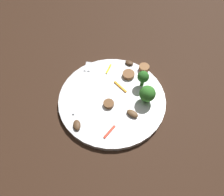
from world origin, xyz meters
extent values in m
plane|color=black|center=(0.00, 0.00, 0.00)|extent=(1.40, 1.40, 0.00)
cylinder|color=white|center=(0.00, 0.00, 0.01)|extent=(0.28, 0.28, 0.01)
cube|color=silver|center=(0.03, 0.08, 0.02)|extent=(0.14, 0.04, 0.00)
cube|color=silver|center=(0.12, 0.06, 0.02)|extent=(0.04, 0.03, 0.00)
cylinder|color=#347525|center=(-0.02, -0.09, 0.02)|extent=(0.01, 0.01, 0.02)
sphere|color=#2D6B23|center=(-0.02, -0.09, 0.04)|extent=(0.04, 0.04, 0.04)
cylinder|color=#296420|center=(0.04, -0.09, 0.03)|extent=(0.01, 0.01, 0.03)
sphere|color=#235B1E|center=(0.04, -0.09, 0.05)|extent=(0.03, 0.03, 0.03)
cylinder|color=brown|center=(-0.02, 0.01, 0.02)|extent=(0.04, 0.04, 0.01)
cylinder|color=brown|center=(0.07, -0.05, 0.02)|extent=(0.04, 0.04, 0.01)
cylinder|color=brown|center=(0.09, -0.10, 0.02)|extent=(0.04, 0.04, 0.01)
ellipsoid|color=#4C331E|center=(-0.07, 0.09, 0.02)|extent=(0.03, 0.02, 0.01)
ellipsoid|color=#422B19|center=(0.12, -0.06, 0.02)|extent=(0.03, 0.03, 0.01)
ellipsoid|color=brown|center=(-0.06, -0.05, 0.02)|extent=(0.03, 0.04, 0.01)
cube|color=yellow|center=(0.10, 0.00, 0.02)|extent=(0.03, 0.02, 0.00)
cube|color=red|center=(-0.10, 0.02, 0.02)|extent=(0.03, 0.03, 0.00)
cube|color=orange|center=(0.03, -0.03, 0.02)|extent=(0.04, 0.03, 0.00)
camera|label=1|loc=(-0.33, 0.03, 0.51)|focal=36.13mm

